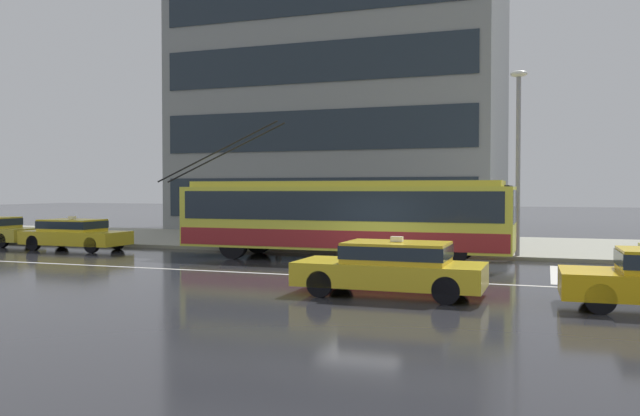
# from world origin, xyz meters

# --- Properties ---
(ground_plane) EXTENTS (160.00, 160.00, 0.00)m
(ground_plane) POSITION_xyz_m (0.00, 0.00, 0.00)
(ground_plane) COLOR #26272A
(sidewalk_slab) EXTENTS (80.00, 10.00, 0.14)m
(sidewalk_slab) POSITION_xyz_m (0.00, 9.85, 0.07)
(sidewalk_slab) COLOR gray
(sidewalk_slab) RESTS_ON ground_plane
(crosswalk_stripe_edge_near) EXTENTS (0.44, 4.40, 0.01)m
(crosswalk_stripe_edge_near) POSITION_xyz_m (5.53, 1.43, 0.00)
(crosswalk_stripe_edge_near) COLOR beige
(crosswalk_stripe_edge_near) RESTS_ON ground_plane
(crosswalk_stripe_inner_a) EXTENTS (0.44, 4.40, 0.01)m
(crosswalk_stripe_inner_a) POSITION_xyz_m (6.43, 1.43, 0.00)
(crosswalk_stripe_inner_a) COLOR beige
(crosswalk_stripe_inner_a) RESTS_ON ground_plane
(crosswalk_stripe_center) EXTENTS (0.44, 4.40, 0.01)m
(crosswalk_stripe_center) POSITION_xyz_m (7.33, 1.43, 0.00)
(crosswalk_stripe_center) COLOR beige
(crosswalk_stripe_center) RESTS_ON ground_plane
(lane_centre_line) EXTENTS (72.00, 0.14, 0.01)m
(lane_centre_line) POSITION_xyz_m (0.00, -1.20, 0.00)
(lane_centre_line) COLOR silver
(lane_centre_line) RESTS_ON ground_plane
(trolleybus) EXTENTS (13.28, 2.52, 5.00)m
(trolleybus) POSITION_xyz_m (-1.65, 3.25, 1.54)
(trolleybus) COLOR yellow
(trolleybus) RESTS_ON ground_plane
(taxi_oncoming_near) EXTENTS (4.41, 1.82, 1.39)m
(taxi_oncoming_near) POSITION_xyz_m (1.78, -3.87, 0.70)
(taxi_oncoming_near) COLOR yellow
(taxi_oncoming_near) RESTS_ON ground_plane
(taxi_queued_behind_bus) EXTENTS (4.45, 1.88, 1.39)m
(taxi_queued_behind_bus) POSITION_xyz_m (-13.20, 3.11, 0.70)
(taxi_queued_behind_bus) COLOR yellow
(taxi_queued_behind_bus) RESTS_ON ground_plane
(bus_shelter) EXTENTS (3.75, 1.83, 2.56)m
(bus_shelter) POSITION_xyz_m (-1.73, 7.13, 2.08)
(bus_shelter) COLOR gray
(bus_shelter) RESTS_ON sidewalk_slab
(pedestrian_at_shelter) EXTENTS (1.03, 1.03, 1.88)m
(pedestrian_at_shelter) POSITION_xyz_m (-5.58, 6.40, 1.60)
(pedestrian_at_shelter) COLOR #494E51
(pedestrian_at_shelter) RESTS_ON sidewalk_slab
(pedestrian_approaching_curb) EXTENTS (1.30, 1.30, 2.02)m
(pedestrian_approaching_curb) POSITION_xyz_m (1.15, 7.37, 1.77)
(pedestrian_approaching_curb) COLOR black
(pedestrian_approaching_curb) RESTS_ON sidewalk_slab
(pedestrian_walking_past) EXTENTS (1.24, 1.24, 1.90)m
(pedestrian_walking_past) POSITION_xyz_m (-3.60, 6.38, 1.61)
(pedestrian_walking_past) COLOR #283149
(pedestrian_walking_past) RESTS_ON sidewalk_slab
(street_lamp) EXTENTS (0.60, 0.32, 6.56)m
(street_lamp) POSITION_xyz_m (4.21, 5.29, 4.03)
(street_lamp) COLOR gray
(street_lamp) RESTS_ON sidewalk_slab
(office_tower_corner_left) EXTENTS (19.27, 15.93, 18.97)m
(office_tower_corner_left) POSITION_xyz_m (-6.98, 22.49, 9.49)
(office_tower_corner_left) COLOR gray
(office_tower_corner_left) RESTS_ON ground_plane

